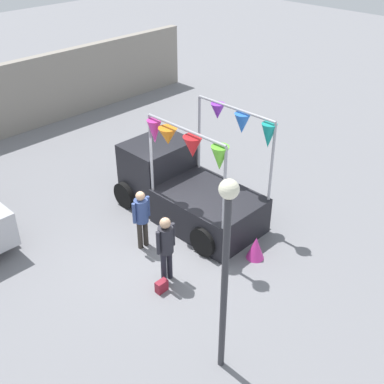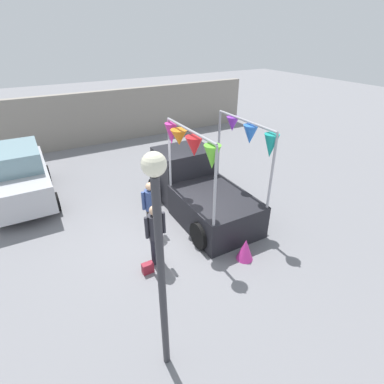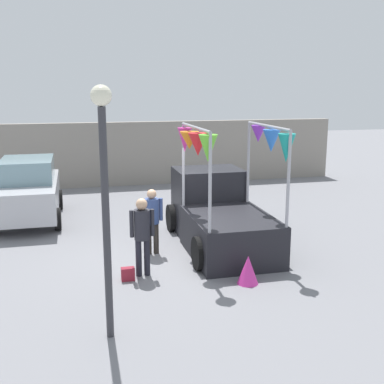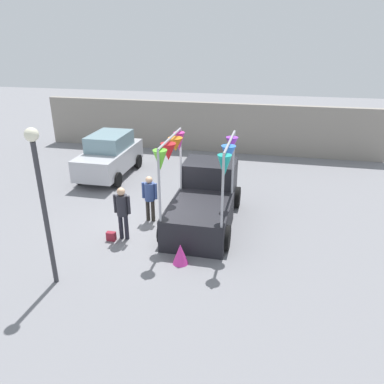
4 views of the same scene
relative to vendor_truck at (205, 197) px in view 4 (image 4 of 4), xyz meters
The scene contains 9 objects.
ground_plane 1.86m from the vendor_truck, 150.71° to the right, with size 60.00×60.00×0.00m, color slate.
vendor_truck is the anchor object (origin of this frame).
parked_car 6.03m from the vendor_truck, 144.81° to the left, with size 1.88×4.00×1.88m.
person_customer 2.83m from the vendor_truck, 141.55° to the right, with size 0.53×0.34×1.71m.
person_vendor 1.84m from the vendor_truck, 166.70° to the right, with size 0.53×0.34×1.61m.
handbag 3.30m from the vendor_truck, 142.64° to the right, with size 0.28×0.16×0.28m, color maroon.
street_lamp 5.51m from the vendor_truck, 126.43° to the right, with size 0.32×0.32×4.03m.
brick_boundary_wall 8.32m from the vendor_truck, 99.94° to the left, with size 18.00×0.36×2.60m, color gray.
folded_kite_bundle_magenta 2.78m from the vendor_truck, 93.56° to the right, with size 0.44×0.44×0.60m, color #D83399.
Camera 4 is at (3.46, -10.46, 5.90)m, focal length 35.00 mm.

